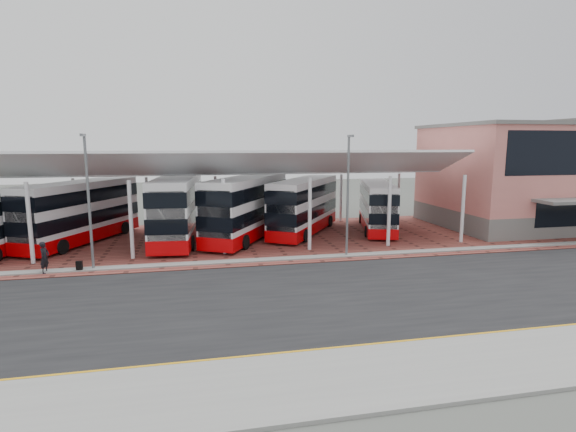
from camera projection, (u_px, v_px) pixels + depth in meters
name	position (u px, v px, depth m)	size (l,w,h in m)	color
ground	(350.00, 287.00, 23.77)	(140.00, 140.00, 0.00)	#474A44
road	(357.00, 293.00, 22.80)	(120.00, 14.00, 0.02)	black
forecourt	(319.00, 236.00, 36.73)	(72.00, 16.00, 0.06)	brown
sidewalk	(441.00, 368.00, 15.07)	(120.00, 4.00, 0.14)	gray
north_kerb	(318.00, 257.00, 29.75)	(120.00, 0.80, 0.14)	gray
yellow_line_near	(413.00, 344.00, 17.01)	(120.00, 0.12, 0.01)	gold
yellow_line_far	(409.00, 340.00, 17.30)	(120.00, 0.12, 0.01)	gold
canopy	(218.00, 166.00, 35.08)	(37.00, 11.63, 7.07)	white
terminal	(537.00, 175.00, 41.17)	(18.40, 14.40, 9.25)	slate
lamp_west	(88.00, 198.00, 26.27)	(0.16, 0.90, 8.07)	slate
lamp_east	(348.00, 192.00, 29.54)	(0.16, 0.90, 8.07)	slate
bus_0	(9.00, 221.00, 31.42)	(4.89, 10.59, 4.25)	white
bus_1	(80.00, 212.00, 33.98)	(7.27, 11.27, 4.64)	white
bus_2	(178.00, 209.00, 34.75)	(3.89, 12.20, 4.94)	white
bus_3	(247.00, 208.00, 35.50)	(8.11, 11.66, 4.87)	white
bus_4	(304.00, 206.00, 37.64)	(8.08, 10.65, 4.54)	white
bus_5	(377.00, 207.00, 38.91)	(5.10, 10.22, 4.11)	white
pedestrian	(45.00, 257.00, 26.03)	(0.68, 0.45, 1.86)	black
suitcase	(79.00, 266.00, 26.50)	(0.35, 0.25, 0.60)	black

